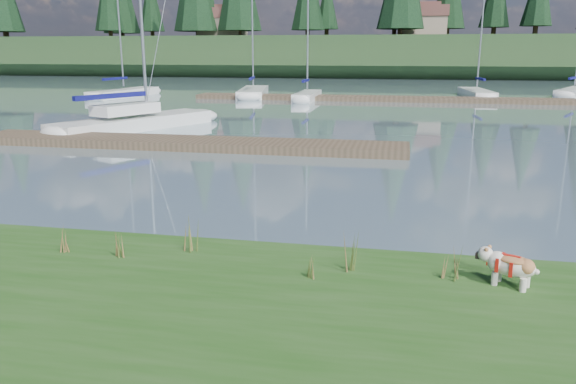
# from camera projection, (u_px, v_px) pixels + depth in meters

# --- Properties ---
(ground) EXTENTS (200.00, 200.00, 0.00)m
(ground) POSITION_uv_depth(u_px,v_px,m) (349.00, 100.00, 39.56)
(ground) COLOR gray
(ground) RESTS_ON ground
(ridge) EXTENTS (200.00, 20.00, 5.00)m
(ridge) POSITION_uv_depth(u_px,v_px,m) (378.00, 57.00, 79.82)
(ridge) COLOR #1D3219
(ridge) RESTS_ON ground
(bulldog) EXTENTS (0.81, 0.56, 0.48)m
(bulldog) POSITION_uv_depth(u_px,v_px,m) (510.00, 264.00, 7.44)
(bulldog) COLOR silver
(bulldog) RESTS_ON bank
(sailboat_main) EXTENTS (5.25, 8.88, 12.85)m
(sailboat_main) POSITION_uv_depth(u_px,v_px,m) (146.00, 119.00, 25.32)
(sailboat_main) COLOR white
(sailboat_main) RESTS_ON ground
(dock_near) EXTENTS (16.00, 2.00, 0.30)m
(dock_near) POSITION_uv_depth(u_px,v_px,m) (184.00, 143.00, 20.33)
(dock_near) COLOR #4C3D2C
(dock_near) RESTS_ON ground
(dock_far) EXTENTS (26.00, 2.20, 0.30)m
(dock_far) POSITION_uv_depth(u_px,v_px,m) (378.00, 99.00, 39.14)
(dock_far) COLOR #4C3D2C
(dock_far) RESTS_ON ground
(sailboat_bg_0) EXTENTS (2.71, 8.24, 11.73)m
(sailboat_bg_0) POSITION_uv_depth(u_px,v_px,m) (130.00, 92.00, 43.08)
(sailboat_bg_0) COLOR white
(sailboat_bg_0) RESTS_ON ground
(sailboat_bg_1) EXTENTS (3.38, 9.37, 13.58)m
(sailboat_bg_1) POSITION_uv_depth(u_px,v_px,m) (254.00, 91.00, 44.11)
(sailboat_bg_1) COLOR white
(sailboat_bg_1) RESTS_ON ground
(sailboat_bg_2) EXTENTS (1.29, 6.34, 9.70)m
(sailboat_bg_2) POSITION_uv_depth(u_px,v_px,m) (308.00, 95.00, 40.06)
(sailboat_bg_2) COLOR white
(sailboat_bg_2) RESTS_ON ground
(sailboat_bg_3) EXTENTS (2.22, 7.83, 11.38)m
(sailboat_bg_3) POSITION_uv_depth(u_px,v_px,m) (474.00, 92.00, 42.64)
(sailboat_bg_3) COLOR white
(sailboat_bg_3) RESTS_ON ground
(sailboat_bg_4) EXTENTS (4.72, 7.60, 11.40)m
(sailboat_bg_4) POSITION_uv_depth(u_px,v_px,m) (576.00, 91.00, 43.79)
(sailboat_bg_4) COLOR white
(sailboat_bg_4) RESTS_ON ground
(weed_0) EXTENTS (0.17, 0.14, 0.60)m
(weed_0) POSITION_uv_depth(u_px,v_px,m) (120.00, 242.00, 8.46)
(weed_0) COLOR #475B23
(weed_0) RESTS_ON bank
(weed_1) EXTENTS (0.17, 0.14, 0.59)m
(weed_1) POSITION_uv_depth(u_px,v_px,m) (192.00, 237.00, 8.72)
(weed_1) COLOR #475B23
(weed_1) RESTS_ON bank
(weed_2) EXTENTS (0.17, 0.14, 0.67)m
(weed_2) POSITION_uv_depth(u_px,v_px,m) (350.00, 252.00, 7.94)
(weed_2) COLOR #475B23
(weed_2) RESTS_ON bank
(weed_3) EXTENTS (0.17, 0.14, 0.44)m
(weed_3) POSITION_uv_depth(u_px,v_px,m) (66.00, 241.00, 8.70)
(weed_3) COLOR #475B23
(weed_3) RESTS_ON bank
(weed_4) EXTENTS (0.17, 0.14, 0.39)m
(weed_4) POSITION_uv_depth(u_px,v_px,m) (308.00, 266.00, 7.76)
(weed_4) COLOR #475B23
(weed_4) RESTS_ON bank
(weed_5) EXTENTS (0.17, 0.14, 0.50)m
(weed_5) POSITION_uv_depth(u_px,v_px,m) (451.00, 265.00, 7.66)
(weed_5) COLOR #475B23
(weed_5) RESTS_ON bank
(mud_lip) EXTENTS (60.00, 0.50, 0.14)m
(mud_lip) POSITION_uv_depth(u_px,v_px,m) (174.00, 253.00, 9.51)
(mud_lip) COLOR #33281C
(mud_lip) RESTS_ON ground
(house_0) EXTENTS (6.30, 5.30, 4.65)m
(house_0) POSITION_uv_depth(u_px,v_px,m) (222.00, 22.00, 80.00)
(house_0) COLOR gray
(house_0) RESTS_ON ridge
(house_1) EXTENTS (6.30, 5.30, 4.65)m
(house_1) POSITION_uv_depth(u_px,v_px,m) (423.00, 21.00, 75.60)
(house_1) COLOR gray
(house_1) RESTS_ON ridge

